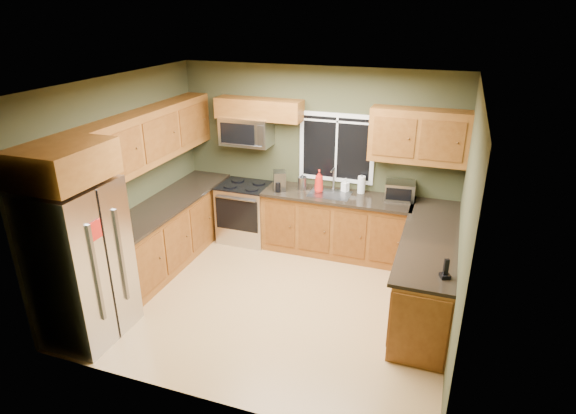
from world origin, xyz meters
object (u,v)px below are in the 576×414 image
Objects in this scene: kettle at (302,182)px; soap_bottle_b at (345,185)px; toaster_oven at (400,191)px; cordless_phone at (445,272)px; coffee_maker at (279,182)px; refrigerator at (82,263)px; microwave at (246,131)px; range at (245,212)px; paper_towel_roll at (361,185)px; soap_bottle_a at (319,181)px.

kettle is 1.19× the size of soap_bottle_b.
soap_bottle_b is at bearing 12.32° from kettle.
toaster_oven reaches higher than cordless_phone.
coffee_maker is 1.36× the size of cordless_phone.
refrigerator is at bearing -115.63° from coffee_maker.
soap_bottle_b is (0.93, 0.27, -0.03)m from coffee_maker.
range is at bearing -89.98° from microwave.
soap_bottle_b is (1.53, 0.20, 0.57)m from range.
toaster_oven is 2.12m from cordless_phone.
paper_towel_roll is (2.45, 2.98, 0.17)m from refrigerator.
refrigerator is 3.10m from microwave.
paper_towel_roll is at bearing 13.97° from coffee_maker.
kettle is 0.85× the size of paper_towel_roll.
refrigerator is 5.38× the size of soap_bottle_a.
paper_towel_roll is at bearing 15.02° from soap_bottle_a.
refrigerator is at bearing -166.28° from cordless_phone.
paper_towel_roll is at bearing 6.80° from range.
paper_towel_roll reaches higher than range.
range is at bearing -173.20° from paper_towel_roll.
cordless_phone is (3.72, 0.91, 0.10)m from refrigerator.
soap_bottle_a is (0.26, -0.01, 0.06)m from kettle.
soap_bottle_b is at bearing 7.26° from range.
soap_bottle_a is at bearing -4.17° from microwave.
soap_bottle_a reaches higher than toaster_oven.
range is (0.69, 2.77, -0.43)m from refrigerator.
refrigerator is at bearing -123.39° from soap_bottle_a.
microwave is 3.70m from cordless_phone.
cordless_phone is at bearing -45.79° from soap_bottle_a.
microwave is 2.27× the size of soap_bottle_a.
range is 0.86m from coffee_maker.
coffee_maker is (0.60, -0.08, 0.61)m from range.
toaster_oven is at bearing 4.42° from soap_bottle_a.
soap_bottle_a is at bearing -175.58° from toaster_oven.
paper_towel_roll is (1.76, 0.07, -0.66)m from microwave.
toaster_oven is (3.02, 2.91, 0.17)m from refrigerator.
microwave is at bearing 160.34° from coffee_maker.
kettle is at bearing 3.76° from range.
range is 3.93× the size of kettle.
kettle reaches higher than range.
range is 1.27m from microwave.
toaster_oven is 2.04× the size of cordless_phone.
toaster_oven reaches higher than kettle.
toaster_oven is at bearing 7.24° from coffee_maker.
refrigerator is at bearing -103.97° from range.
kettle is at bearing -167.68° from soap_bottle_b.
cordless_phone reaches higher than range.
soap_bottle_a is (-0.59, -0.16, 0.04)m from paper_towel_roll.
coffee_maker reaches higher than cordless_phone.
toaster_oven is (2.33, 0.14, 0.60)m from range.
refrigerator is 6.44× the size of paper_towel_roll.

